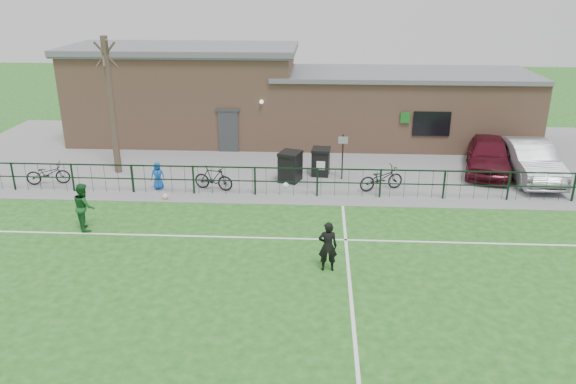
# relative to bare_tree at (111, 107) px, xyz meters

# --- Properties ---
(ground) EXTENTS (90.00, 90.00, 0.00)m
(ground) POSITION_rel_bare_tree_xyz_m (8.00, -10.50, -3.00)
(ground) COLOR #1C5519
(ground) RESTS_ON ground
(paving_strip) EXTENTS (34.00, 13.00, 0.02)m
(paving_strip) POSITION_rel_bare_tree_xyz_m (8.00, 3.00, -2.99)
(paving_strip) COLOR slate
(paving_strip) RESTS_ON ground
(pitch_line_touch) EXTENTS (28.00, 0.10, 0.01)m
(pitch_line_touch) POSITION_rel_bare_tree_xyz_m (8.00, -2.70, -3.00)
(pitch_line_touch) COLOR white
(pitch_line_touch) RESTS_ON ground
(pitch_line_mid) EXTENTS (28.00, 0.10, 0.01)m
(pitch_line_mid) POSITION_rel_bare_tree_xyz_m (8.00, -6.50, -3.00)
(pitch_line_mid) COLOR white
(pitch_line_mid) RESTS_ON ground
(pitch_line_perp) EXTENTS (0.10, 16.00, 0.01)m
(pitch_line_perp) POSITION_rel_bare_tree_xyz_m (10.00, -10.50, -3.00)
(pitch_line_perp) COLOR white
(pitch_line_perp) RESTS_ON ground
(perimeter_fence) EXTENTS (28.00, 0.10, 1.20)m
(perimeter_fence) POSITION_rel_bare_tree_xyz_m (8.00, -2.50, -2.40)
(perimeter_fence) COLOR black
(perimeter_fence) RESTS_ON ground
(bare_tree) EXTENTS (0.30, 0.30, 6.00)m
(bare_tree) POSITION_rel_bare_tree_xyz_m (0.00, 0.00, 0.00)
(bare_tree) COLOR #423228
(bare_tree) RESTS_ON ground
(wheelie_bin_left) EXTENTS (1.06, 1.12, 1.22)m
(wheelie_bin_left) POSITION_rel_bare_tree_xyz_m (7.83, -0.77, -2.37)
(wheelie_bin_left) COLOR black
(wheelie_bin_left) RESTS_ON paving_strip
(wheelie_bin_right) EXTENTS (0.82, 0.91, 1.13)m
(wheelie_bin_right) POSITION_rel_bare_tree_xyz_m (9.14, 0.14, -2.42)
(wheelie_bin_right) COLOR black
(wheelie_bin_right) RESTS_ON paving_strip
(sign_post) EXTENTS (0.08, 0.08, 2.00)m
(sign_post) POSITION_rel_bare_tree_xyz_m (10.06, -0.39, -1.98)
(sign_post) COLOR black
(sign_post) RESTS_ON paving_strip
(car_maroon) EXTENTS (3.03, 5.04, 1.61)m
(car_maroon) POSITION_rel_bare_tree_xyz_m (16.66, 0.97, -2.18)
(car_maroon) COLOR #450C17
(car_maroon) RESTS_ON paving_strip
(car_silver) EXTENTS (1.75, 4.97, 1.64)m
(car_silver) POSITION_rel_bare_tree_xyz_m (18.17, 0.18, -2.16)
(car_silver) COLOR #979A9E
(car_silver) RESTS_ON paving_strip
(bicycle_c) EXTENTS (1.87, 0.99, 0.94)m
(bicycle_c) POSITION_rel_bare_tree_xyz_m (-2.40, -1.75, -2.51)
(bicycle_c) COLOR black
(bicycle_c) RESTS_ON paving_strip
(bicycle_d) EXTENTS (1.75, 0.87, 1.01)m
(bicycle_d) POSITION_rel_bare_tree_xyz_m (4.72, -2.02, -2.47)
(bicycle_d) COLOR black
(bicycle_d) RESTS_ON paving_strip
(bicycle_e) EXTENTS (2.03, 1.32, 1.01)m
(bicycle_e) POSITION_rel_bare_tree_xyz_m (11.63, -1.65, -2.48)
(bicycle_e) COLOR black
(bicycle_e) RESTS_ON paving_strip
(spectator_child) EXTENTS (0.59, 0.41, 1.16)m
(spectator_child) POSITION_rel_bare_tree_xyz_m (2.41, -2.06, -2.40)
(spectator_child) COLOR blue
(spectator_child) RESTS_ON paving_strip
(goalkeeper_kick) EXTENTS (1.84, 3.43, 1.63)m
(goalkeeper_kick) POSITION_rel_bare_tree_xyz_m (9.31, -8.50, -2.19)
(goalkeeper_kick) COLOR black
(goalkeeper_kick) RESTS_ON ground
(outfield_player) EXTENTS (0.97, 1.03, 1.68)m
(outfield_player) POSITION_rel_bare_tree_xyz_m (0.97, -6.10, -2.16)
(outfield_player) COLOR #175322
(outfield_player) RESTS_ON ground
(ball_ground) EXTENTS (0.24, 0.24, 0.24)m
(ball_ground) POSITION_rel_bare_tree_xyz_m (2.98, -3.18, -2.88)
(ball_ground) COLOR white
(ball_ground) RESTS_ON ground
(clubhouse) EXTENTS (24.25, 5.40, 4.96)m
(clubhouse) POSITION_rel_bare_tree_xyz_m (7.12, 6.00, -0.78)
(clubhouse) COLOR #A1765A
(clubhouse) RESTS_ON ground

